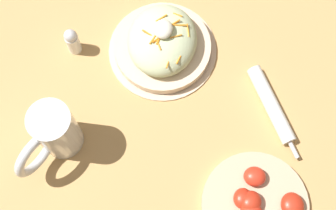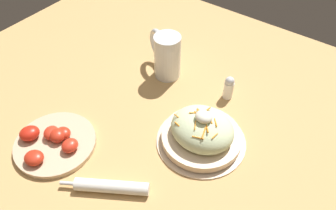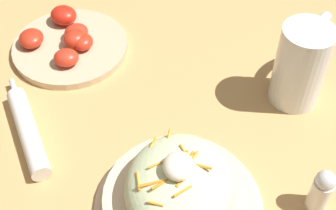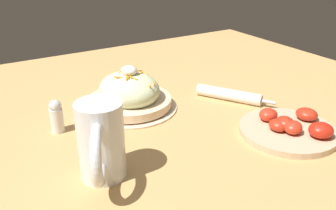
{
  "view_description": "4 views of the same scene",
  "coord_description": "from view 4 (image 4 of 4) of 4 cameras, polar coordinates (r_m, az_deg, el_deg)",
  "views": [
    {
      "loc": [
        0.28,
        0.01,
        0.97
      ],
      "look_at": [
        -0.02,
        -0.04,
        0.08
      ],
      "focal_mm": 51.55,
      "sensor_mm": 36.0,
      "label": 1
    },
    {
      "loc": [
        -0.42,
        0.41,
        0.7
      ],
      "look_at": [
        -0.07,
        -0.07,
        0.08
      ],
      "focal_mm": 35.38,
      "sensor_mm": 36.0,
      "label": 2
    },
    {
      "loc": [
        -0.51,
        -0.11,
        0.6
      ],
      "look_at": [
        -0.04,
        -0.05,
        0.07
      ],
      "focal_mm": 51.38,
      "sensor_mm": 36.0,
      "label": 3
    },
    {
      "loc": [
        0.6,
        -0.43,
        0.39
      ],
      "look_at": [
        -0.04,
        -0.04,
        0.05
      ],
      "focal_mm": 39.13,
      "sensor_mm": 36.0,
      "label": 4
    }
  ],
  "objects": [
    {
      "name": "ground_plane",
      "position": [
        0.84,
        3.92,
        -3.49
      ],
      "size": [
        1.43,
        1.43,
        0.0
      ],
      "primitive_type": "plane",
      "color": "tan"
    },
    {
      "name": "salad_plate",
      "position": [
        0.92,
        -6.01,
        1.6
      ],
      "size": [
        0.24,
        0.24,
        0.11
      ],
      "color": "beige",
      "rests_on": "ground_plane"
    },
    {
      "name": "beer_mug",
      "position": [
        0.65,
        -10.36,
        -6.36
      ],
      "size": [
        0.15,
        0.1,
        0.14
      ],
      "color": "white",
      "rests_on": "ground_plane"
    },
    {
      "name": "napkin_roll",
      "position": [
        0.98,
        9.54,
        1.58
      ],
      "size": [
        0.19,
        0.13,
        0.03
      ],
      "color": "white",
      "rests_on": "ground_plane"
    },
    {
      "name": "tomato_plate",
      "position": [
        0.85,
        18.47,
        -3.42
      ],
      "size": [
        0.21,
        0.21,
        0.05
      ],
      "color": "#D1B28E",
      "rests_on": "ground_plane"
    },
    {
      "name": "salt_shaker",
      "position": [
        0.84,
        -16.99,
        -1.62
      ],
      "size": [
        0.03,
        0.03,
        0.08
      ],
      "color": "white",
      "rests_on": "ground_plane"
    }
  ]
}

